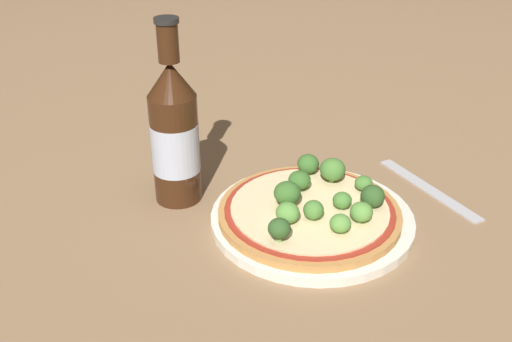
{
  "coord_description": "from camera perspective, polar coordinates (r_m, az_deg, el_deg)",
  "views": [
    {
      "loc": [
        -0.48,
        -0.42,
        0.42
      ],
      "look_at": [
        -0.03,
        0.05,
        0.06
      ],
      "focal_mm": 42.0,
      "sensor_mm": 36.0,
      "label": 1
    }
  ],
  "objects": [
    {
      "name": "broccoli_floret_5",
      "position": [
        0.78,
        10.22,
        -1.15
      ],
      "size": [
        0.02,
        0.02,
        0.02
      ],
      "color": "#7A9E5B",
      "rests_on": "pizza"
    },
    {
      "name": "broccoli_floret_10",
      "position": [
        0.81,
        4.99,
        0.68
      ],
      "size": [
        0.03,
        0.03,
        0.03
      ],
      "color": "#7A9E5B",
      "rests_on": "pizza"
    },
    {
      "name": "broccoli_floret_2",
      "position": [
        0.74,
        11.05,
        -2.36
      ],
      "size": [
        0.03,
        0.03,
        0.03
      ],
      "color": "#7A9E5B",
      "rests_on": "pizza"
    },
    {
      "name": "broccoli_floret_3",
      "position": [
        0.69,
        8.04,
        -4.96
      ],
      "size": [
        0.02,
        0.02,
        0.02
      ],
      "color": "#7A9E5B",
      "rests_on": "pizza"
    },
    {
      "name": "broccoli_floret_0",
      "position": [
        0.71,
        5.5,
        -3.72
      ],
      "size": [
        0.02,
        0.02,
        0.02
      ],
      "color": "#7A9E5B",
      "rests_on": "pizza"
    },
    {
      "name": "broccoli_floret_6",
      "position": [
        0.79,
        7.47,
        0.07
      ],
      "size": [
        0.03,
        0.03,
        0.03
      ],
      "color": "#7A9E5B",
      "rests_on": "pizza"
    },
    {
      "name": "fork",
      "position": [
        0.86,
        16.1,
        -1.59
      ],
      "size": [
        0.07,
        0.18,
        0.0
      ],
      "rotation": [
        0.0,
        0.0,
        1.29
      ],
      "color": "#B2B2B7",
      "rests_on": "ground_plane"
    },
    {
      "name": "broccoli_floret_9",
      "position": [
        0.73,
        3.1,
        -2.18
      ],
      "size": [
        0.03,
        0.03,
        0.03
      ],
      "color": "#7A9E5B",
      "rests_on": "pizza"
    },
    {
      "name": "broccoli_floret_7",
      "position": [
        0.71,
        10.0,
        -3.87
      ],
      "size": [
        0.03,
        0.03,
        0.03
      ],
      "color": "#7A9E5B",
      "rests_on": "pizza"
    },
    {
      "name": "plate",
      "position": [
        0.75,
        5.34,
        -4.55
      ],
      "size": [
        0.25,
        0.25,
        0.01
      ],
      "color": "silver",
      "rests_on": "ground_plane"
    },
    {
      "name": "broccoli_floret_11",
      "position": [
        0.67,
        2.23,
        -5.51
      ],
      "size": [
        0.03,
        0.03,
        0.03
      ],
      "color": "#7A9E5B",
      "rests_on": "pizza"
    },
    {
      "name": "pizza",
      "position": [
        0.75,
        5.32,
        -3.75
      ],
      "size": [
        0.23,
        0.23,
        0.01
      ],
      "color": "#B77F42",
      "rests_on": "plate"
    },
    {
      "name": "broccoli_floret_1",
      "position": [
        0.77,
        4.16,
        -0.88
      ],
      "size": [
        0.03,
        0.03,
        0.03
      ],
      "color": "#7A9E5B",
      "rests_on": "pizza"
    },
    {
      "name": "broccoli_floret_8",
      "position": [
        0.7,
        3.03,
        -4.0
      ],
      "size": [
        0.03,
        0.03,
        0.03
      ],
      "color": "#7A9E5B",
      "rests_on": "pizza"
    },
    {
      "name": "beer_bottle",
      "position": [
        0.77,
        -7.77,
        3.53
      ],
      "size": [
        0.06,
        0.06,
        0.24
      ],
      "color": "#381E0F",
      "rests_on": "ground_plane"
    },
    {
      "name": "ground_plane",
      "position": [
        0.76,
        3.89,
        -4.49
      ],
      "size": [
        3.0,
        3.0,
        0.0
      ],
      "primitive_type": "plane",
      "color": "#846647"
    },
    {
      "name": "broccoli_floret_4",
      "position": [
        0.74,
        8.21,
        -2.79
      ],
      "size": [
        0.02,
        0.02,
        0.02
      ],
      "color": "#7A9E5B",
      "rests_on": "pizza"
    }
  ]
}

